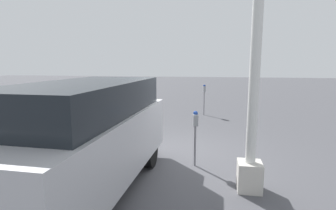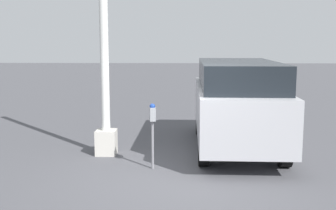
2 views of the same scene
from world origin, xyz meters
TOP-DOWN VIEW (x-y plane):
  - ground_plane at (0.00, 0.00)m, footprint 80.00×80.00m
  - parking_meter_near at (0.65, 0.42)m, footprint 0.22×0.14m
  - lamp_post at (1.67, 1.52)m, footprint 0.44×0.44m
  - parked_van at (2.28, -1.43)m, footprint 4.69×1.92m

SIDE VIEW (x-z plane):
  - ground_plane at x=0.00m, z-range 0.00..0.00m
  - parking_meter_near at x=0.65m, z-range 0.31..1.61m
  - parked_van at x=2.28m, z-range 0.10..2.14m
  - lamp_post at x=1.67m, z-range -0.77..4.65m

